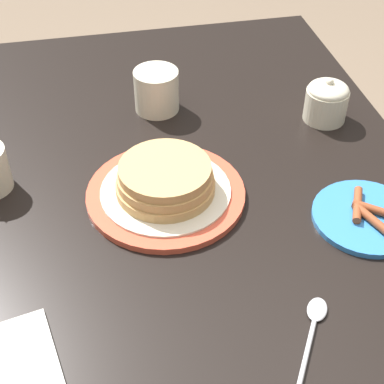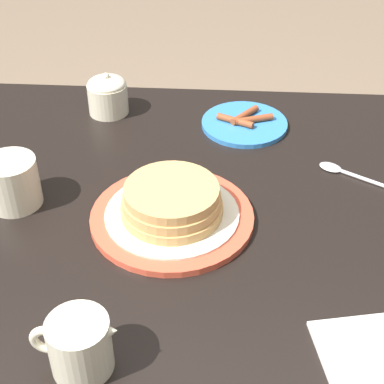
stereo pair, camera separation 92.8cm
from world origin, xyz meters
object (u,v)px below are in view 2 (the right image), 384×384
coffee_mug (10,182)px  napkin (378,357)px  creamer_pitcher (80,344)px  pancake_plate (172,208)px  spoon (344,172)px  side_plate_bacon (244,123)px  sugar_bowl (108,94)px

coffee_mug → napkin: (-0.57, 0.29, -0.04)m
creamer_pitcher → napkin: 0.38m
creamer_pitcher → pancake_plate: bearing=-106.2°
spoon → side_plate_bacon: bearing=-41.2°
napkin → creamer_pitcher: bearing=5.3°
coffee_mug → napkin: coffee_mug is taller
pancake_plate → spoon: (-0.31, -0.15, -0.02)m
side_plate_bacon → coffee_mug: coffee_mug is taller
creamer_pitcher → side_plate_bacon: bearing=-108.9°
napkin → spoon: 0.42m
side_plate_bacon → pancake_plate: bearing=68.7°
napkin → sugar_bowl: bearing=-53.2°
sugar_bowl → coffee_mug: bearing=71.6°
pancake_plate → side_plate_bacon: pancake_plate is taller
pancake_plate → side_plate_bacon: bearing=-111.3°
side_plate_bacon → creamer_pitcher: bearing=71.1°
side_plate_bacon → coffee_mug: (0.40, 0.29, 0.04)m
spoon → coffee_mug: bearing=12.1°
coffee_mug → spoon: 0.60m
pancake_plate → sugar_bowl: sugar_bowl is taller
creamer_pitcher → coffee_mug: bearing=-59.7°
pancake_plate → spoon: pancake_plate is taller
side_plate_bacon → napkin: 0.60m
pancake_plate → creamer_pitcher: size_ratio=2.34×
creamer_pitcher → napkin: bearing=-174.7°
side_plate_bacon → coffee_mug: size_ratio=1.46×
side_plate_bacon → sugar_bowl: bearing=-7.7°
creamer_pitcher → spoon: 0.60m
pancake_plate → sugar_bowl: 0.39m
coffee_mug → napkin: 0.64m
coffee_mug → spoon: size_ratio=0.87×
sugar_bowl → creamer_pitcher: bearing=97.3°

